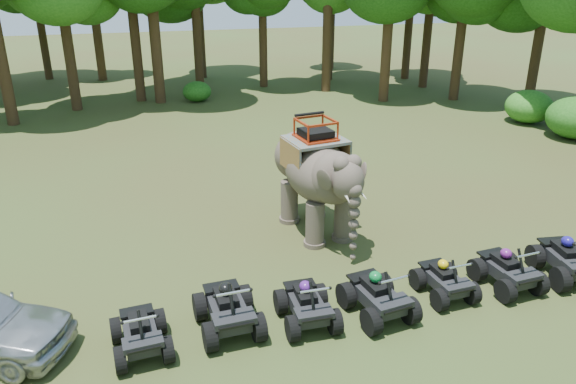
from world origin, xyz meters
name	(u,v)px	position (x,y,z in m)	size (l,w,h in m)	color
ground	(299,275)	(0.00, 0.00, 0.00)	(110.00, 110.00, 0.00)	#47381E
elephant	(316,176)	(1.19, 2.45, 1.79)	(1.87, 4.25, 3.57)	#50433A
atv_0	(140,328)	(-4.10, -2.16, 0.60)	(1.18, 1.62, 1.20)	black
atv_1	(228,303)	(-2.18, -1.85, 0.68)	(1.34, 1.83, 1.36)	black
atv_2	(307,299)	(-0.40, -2.06, 0.62)	(1.21, 1.66, 1.23)	black
atv_3	(378,290)	(1.29, -2.17, 0.66)	(1.29, 1.77, 1.31)	black
atv_4	(445,275)	(3.21, -1.84, 0.57)	(1.12, 1.54, 1.14)	black
atv_5	(509,265)	(4.95, -1.88, 0.62)	(1.23, 1.68, 1.25)	black
atv_6	(569,254)	(6.75, -1.86, 0.68)	(1.34, 1.84, 1.36)	black
tree_0	(196,22)	(0.00, 23.56, 4.12)	(5.77, 5.77, 8.24)	#195114
tree_1	(263,29)	(4.11, 23.31, 3.62)	(5.07, 5.07, 7.25)	#195114
tree_2	(328,18)	(7.60, 20.99, 4.42)	(6.19, 6.19, 8.84)	#195114
tree_3	(388,23)	(10.05, 17.64, 4.41)	(6.18, 6.18, 8.82)	#195114
tree_4	(462,25)	(14.22, 16.91, 4.27)	(5.98, 5.98, 8.54)	#195114
tree_5	(540,29)	(17.56, 14.50, 4.22)	(5.91, 5.91, 8.44)	#195114
tree_31	(66,30)	(-7.18, 19.95, 4.28)	(6.00, 6.00, 8.57)	#195114
tree_32	(134,27)	(-3.71, 21.26, 4.16)	(5.83, 5.83, 8.32)	#195114
tree_34	(330,14)	(8.86, 24.31, 4.36)	(6.11, 6.11, 8.72)	#195114
tree_35	(409,21)	(14.16, 23.39, 3.87)	(5.42, 5.42, 7.74)	#195114
tree_36	(331,13)	(10.37, 28.43, 4.02)	(5.62, 5.62, 8.03)	#195114
tree_38	(94,10)	(-6.17, 28.07, 4.61)	(6.45, 6.45, 9.21)	#195114
tree_39	(428,25)	(14.07, 20.53, 3.88)	(5.43, 5.43, 7.76)	#195114
tree_40	(199,11)	(0.59, 27.32, 4.48)	(6.27, 6.27, 8.95)	#195114
tree_41	(153,11)	(-2.63, 20.51, 5.10)	(7.14, 7.14, 10.19)	#195114
tree_43	(41,25)	(-9.78, 29.39, 3.62)	(5.06, 5.06, 7.23)	#195114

